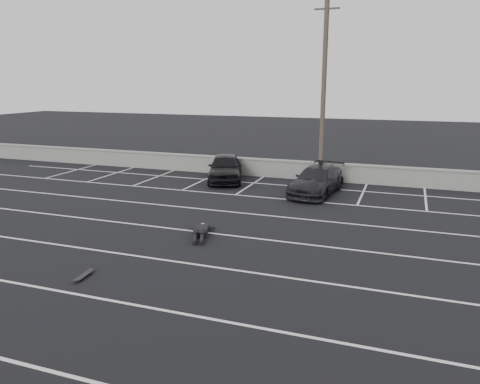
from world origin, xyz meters
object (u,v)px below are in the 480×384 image
at_px(car_right, 317,180).
at_px(trash_bin, 322,176).
at_px(person, 201,227).
at_px(skateboard, 83,276).
at_px(utility_pole, 324,92).
at_px(car_left, 225,168).

height_order(car_right, trash_bin, car_right).
xyz_separation_m(car_right, person, (-2.84, -7.83, -0.44)).
bearing_deg(trash_bin, skateboard, -105.56).
bearing_deg(car_right, trash_bin, 100.19).
xyz_separation_m(car_right, utility_pole, (-0.28, 2.53, 4.31)).
relative_size(car_left, car_right, 0.96).
bearing_deg(utility_pole, skateboard, -105.08).
relative_size(car_right, utility_pole, 0.48).
height_order(car_left, car_right, car_left).
relative_size(car_left, skateboard, 6.20).
bearing_deg(car_right, skateboard, -102.66).
distance_m(utility_pole, person, 11.68).
bearing_deg(person, utility_pole, 57.51).
distance_m(trash_bin, skateboard, 15.75).
xyz_separation_m(trash_bin, skateboard, (-4.22, -15.17, -0.37)).
bearing_deg(person, trash_bin, 56.81).
xyz_separation_m(person, skateboard, (-1.55, -4.88, -0.18)).
distance_m(car_left, person, 9.56).
bearing_deg(car_left, utility_pole, -6.59).
bearing_deg(trash_bin, utility_pole, 150.25).
height_order(car_right, utility_pole, utility_pole).
xyz_separation_m(car_left, car_right, (5.52, -1.33, -0.09)).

